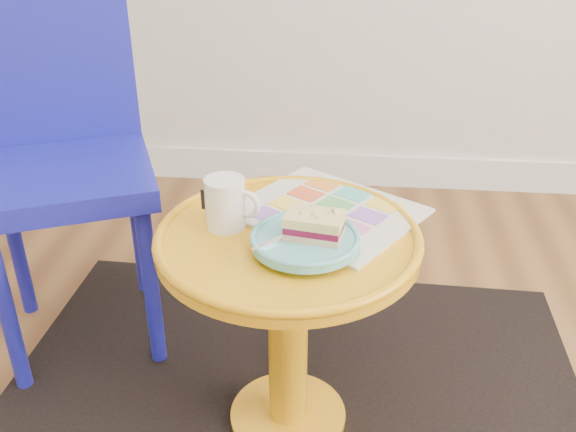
# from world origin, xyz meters

# --- Properties ---
(rug) EXTENTS (1.33, 1.14, 0.01)m
(rug) POSITION_xyz_m (-0.05, 0.79, 0.00)
(rug) COLOR black
(rug) RESTS_ON ground
(side_table) EXTENTS (0.49, 0.49, 0.46)m
(side_table) POSITION_xyz_m (-0.05, 0.79, 0.33)
(side_table) COLOR orange
(side_table) RESTS_ON ground
(chair) EXTENTS (0.50, 0.50, 0.87)m
(chair) POSITION_xyz_m (-0.60, 1.10, 0.50)
(chair) COLOR #191BA3
(chair) RESTS_ON ground
(newspaper) EXTENTS (0.42, 0.41, 0.01)m
(newspaper) POSITION_xyz_m (0.02, 0.89, 0.46)
(newspaper) COLOR silver
(newspaper) RESTS_ON side_table
(mug) EXTENTS (0.11, 0.07, 0.10)m
(mug) POSITION_xyz_m (-0.16, 0.81, 0.51)
(mug) COLOR white
(mug) RESTS_ON side_table
(plate) EXTENTS (0.19, 0.19, 0.02)m
(plate) POSITION_xyz_m (-0.01, 0.74, 0.48)
(plate) COLOR #5AB5BE
(plate) RESTS_ON newspaper
(cake_slice) EXTENTS (0.11, 0.08, 0.04)m
(cake_slice) POSITION_xyz_m (0.00, 0.75, 0.51)
(cake_slice) COLOR #D3BC8C
(cake_slice) RESTS_ON plate
(fork) EXTENTS (0.11, 0.12, 0.00)m
(fork) POSITION_xyz_m (-0.04, 0.74, 0.49)
(fork) COLOR silver
(fork) RESTS_ON plate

